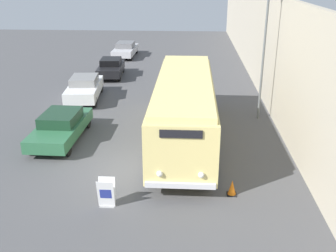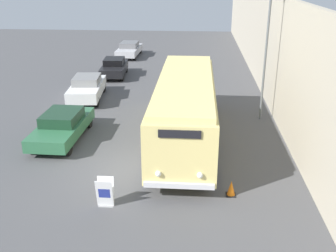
# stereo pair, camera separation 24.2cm
# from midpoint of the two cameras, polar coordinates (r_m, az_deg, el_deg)

# --- Properties ---
(ground_plane) EXTENTS (80.00, 80.00, 0.00)m
(ground_plane) POSITION_cam_midpoint_polar(r_m,az_deg,el_deg) (16.34, -5.03, -6.57)
(ground_plane) COLOR #4C4C4F
(building_wall_right) EXTENTS (0.30, 60.00, 6.43)m
(building_wall_right) POSITION_cam_midpoint_polar(r_m,az_deg,el_deg) (25.01, 15.16, 10.61)
(building_wall_right) COLOR #B2A893
(building_wall_right) RESTS_ON ground_plane
(vintage_bus) EXTENTS (2.65, 10.86, 3.09)m
(vintage_bus) POSITION_cam_midpoint_polar(r_m,az_deg,el_deg) (18.48, 2.88, 2.91)
(vintage_bus) COLOR black
(vintage_bus) RESTS_ON ground_plane
(sign_board) EXTENTS (0.58, 0.40, 1.08)m
(sign_board) POSITION_cam_midpoint_polar(r_m,az_deg,el_deg) (13.97, -8.63, -9.57)
(sign_board) COLOR gray
(sign_board) RESTS_ON ground_plane
(streetlamp) EXTENTS (0.36, 0.36, 7.21)m
(streetlamp) POSITION_cam_midpoint_polar(r_m,az_deg,el_deg) (21.36, 14.56, 12.65)
(streetlamp) COLOR #595E60
(streetlamp) RESTS_ON ground_plane
(parked_car_near) EXTENTS (1.97, 4.78, 1.38)m
(parked_car_near) POSITION_cam_midpoint_polar(r_m,az_deg,el_deg) (19.64, -14.75, 0.06)
(parked_car_near) COLOR black
(parked_car_near) RESTS_ON ground_plane
(parked_car_mid) EXTENTS (2.27, 4.65, 1.47)m
(parked_car_mid) POSITION_cam_midpoint_polar(r_m,az_deg,el_deg) (25.58, -11.40, 5.51)
(parked_car_mid) COLOR black
(parked_car_mid) RESTS_ON ground_plane
(parked_car_far) EXTENTS (2.01, 4.15, 1.40)m
(parked_car_far) POSITION_cam_midpoint_polar(r_m,az_deg,el_deg) (30.92, -7.58, 8.45)
(parked_car_far) COLOR black
(parked_car_far) RESTS_ON ground_plane
(parked_car_distant) EXTENTS (1.91, 4.67, 1.35)m
(parked_car_distant) POSITION_cam_midpoint_polar(r_m,az_deg,el_deg) (38.24, -5.46, 11.04)
(parked_car_distant) COLOR black
(parked_car_distant) RESTS_ON ground_plane
(traffic_cone) EXTENTS (0.36, 0.36, 0.58)m
(traffic_cone) POSITION_cam_midpoint_polar(r_m,az_deg,el_deg) (14.74, 9.62, -8.91)
(traffic_cone) COLOR black
(traffic_cone) RESTS_ON ground_plane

